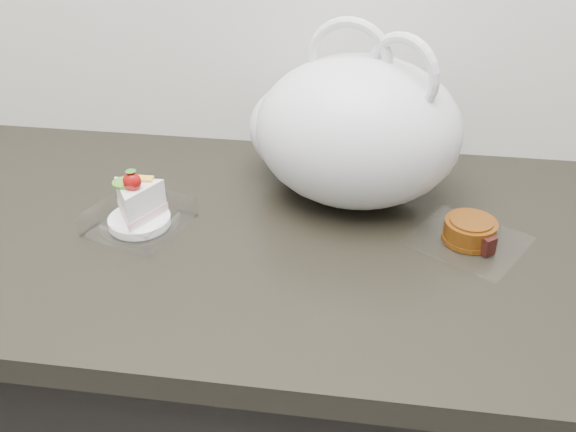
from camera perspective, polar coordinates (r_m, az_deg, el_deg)
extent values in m
cube|color=black|center=(1.32, -3.98, -18.26)|extent=(2.00, 0.60, 0.86)
cube|color=black|center=(1.02, -4.92, -1.92)|extent=(2.04, 0.64, 0.04)
cube|color=white|center=(1.03, -13.00, -0.80)|extent=(0.16, 0.16, 0.00)
cylinder|color=white|center=(1.03, -13.05, -0.41)|extent=(0.10, 0.10, 0.01)
ellipsoid|color=#BA110C|center=(0.98, -13.69, 3.01)|extent=(0.03, 0.02, 0.03)
cone|color=#2D7223|center=(0.97, -13.80, 3.72)|extent=(0.02, 0.02, 0.01)
cylinder|color=#51922A|center=(1.00, -14.38, 2.87)|extent=(0.03, 0.03, 0.00)
cube|color=yellow|center=(1.01, -13.11, 3.27)|extent=(0.04, 0.02, 0.00)
cube|color=white|center=(1.01, 15.72, -2.09)|extent=(0.21, 0.21, 0.00)
cylinder|color=#68370C|center=(1.00, 15.86, -1.27)|extent=(0.10, 0.10, 0.03)
cylinder|color=#68370C|center=(1.01, 15.75, -1.88)|extent=(0.11, 0.11, 0.01)
cylinder|color=#68370C|center=(0.99, 16.01, -0.40)|extent=(0.08, 0.08, 0.00)
cube|color=black|center=(0.98, 17.21, -2.45)|extent=(0.03, 0.03, 0.03)
ellipsoid|color=silver|center=(1.03, 6.23, 7.41)|extent=(0.40, 0.36, 0.24)
ellipsoid|color=silver|center=(1.10, 1.53, 7.77)|extent=(0.24, 0.23, 0.16)
torus|color=silver|center=(0.99, 5.47, 13.54)|extent=(0.13, 0.04, 0.13)
torus|color=silver|center=(0.96, 10.12, 12.29)|extent=(0.11, 0.08, 0.12)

